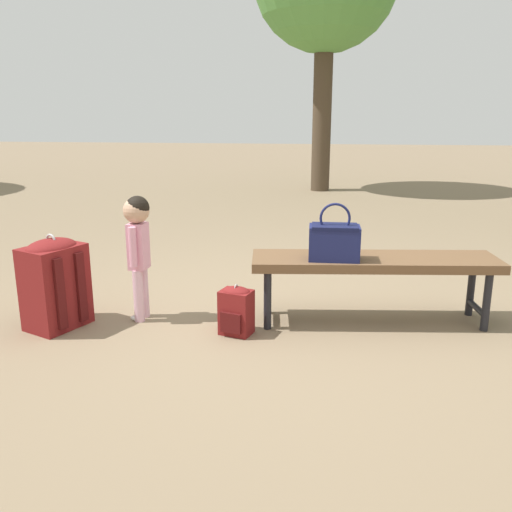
{
  "coord_description": "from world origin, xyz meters",
  "views": [
    {
      "loc": [
        -0.35,
        3.43,
        1.38
      ],
      "look_at": [
        0.09,
        -0.03,
        0.45
      ],
      "focal_mm": 38.53,
      "sensor_mm": 36.0,
      "label": 1
    }
  ],
  "objects_px": {
    "handbag": "(334,241)",
    "backpack_small": "(236,309)",
    "park_bench": "(374,265)",
    "backpack_large": "(55,281)",
    "child_standing": "(138,239)"
  },
  "relations": [
    {
      "from": "handbag",
      "to": "backpack_small",
      "type": "bearing_deg",
      "value": 20.05
    },
    {
      "from": "park_bench",
      "to": "backpack_large",
      "type": "distance_m",
      "value": 2.08
    },
    {
      "from": "park_bench",
      "to": "handbag",
      "type": "relative_size",
      "value": 4.44
    },
    {
      "from": "backpack_large",
      "to": "backpack_small",
      "type": "height_order",
      "value": "backpack_large"
    },
    {
      "from": "park_bench",
      "to": "backpack_small",
      "type": "distance_m",
      "value": 0.95
    },
    {
      "from": "backpack_small",
      "to": "park_bench",
      "type": "bearing_deg",
      "value": -159.88
    },
    {
      "from": "handbag",
      "to": "backpack_small",
      "type": "height_order",
      "value": "handbag"
    },
    {
      "from": "child_standing",
      "to": "backpack_small",
      "type": "xyz_separation_m",
      "value": [
        -0.68,
        0.17,
        -0.4
      ]
    },
    {
      "from": "backpack_small",
      "to": "backpack_large",
      "type": "bearing_deg",
      "value": 1.0
    },
    {
      "from": "handbag",
      "to": "child_standing",
      "type": "distance_m",
      "value": 1.28
    },
    {
      "from": "park_bench",
      "to": "backpack_large",
      "type": "xyz_separation_m",
      "value": [
        2.05,
        0.34,
        -0.08
      ]
    },
    {
      "from": "park_bench",
      "to": "handbag",
      "type": "height_order",
      "value": "handbag"
    },
    {
      "from": "park_bench",
      "to": "backpack_large",
      "type": "height_order",
      "value": "backpack_large"
    },
    {
      "from": "handbag",
      "to": "backpack_large",
      "type": "distance_m",
      "value": 1.82
    },
    {
      "from": "handbag",
      "to": "backpack_large",
      "type": "bearing_deg",
      "value": 7.66
    }
  ]
}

